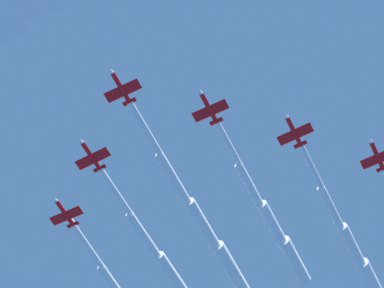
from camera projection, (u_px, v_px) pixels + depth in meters
jet_lead at (206, 229)px, 225.18m from camera, size 21.62×73.39×3.80m
jet_port_inner at (274, 226)px, 225.84m from camera, size 19.52×63.39×3.75m
jet_starboard_inner at (176, 279)px, 235.32m from camera, size 22.46×70.96×3.88m
jet_port_mid at (353, 249)px, 228.92m from camera, size 20.42×64.83×3.83m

